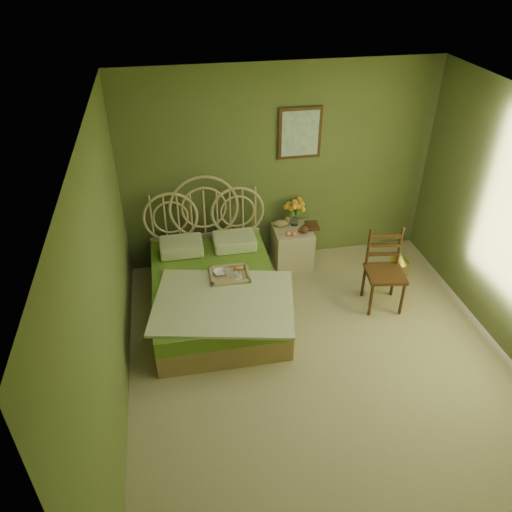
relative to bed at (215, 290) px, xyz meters
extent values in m
plane|color=tan|center=(0.99, -1.21, -0.29)|extent=(4.50, 4.50, 0.00)
plane|color=silver|center=(0.99, -1.21, 2.31)|extent=(4.50, 4.50, 0.00)
plane|color=#5C6937|center=(0.99, 1.04, 1.01)|extent=(4.00, 0.00, 4.00)
plane|color=#5C6937|center=(-1.01, -1.21, 1.01)|extent=(0.00, 4.50, 4.50)
cube|color=#3C1E10|center=(1.23, 1.02, 1.46)|extent=(0.54, 0.03, 0.64)
cube|color=silver|center=(1.23, 1.00, 1.46)|extent=(0.46, 0.01, 0.56)
cube|color=tan|center=(0.00, -0.06, -0.15)|extent=(1.42, 1.89, 0.28)
cube|color=olive|center=(0.00, -0.06, 0.09)|extent=(1.42, 1.89, 0.19)
cube|color=beige|center=(0.05, -0.49, 0.20)|extent=(1.69, 1.42, 0.03)
cube|color=beige|center=(-0.33, 0.60, 0.27)|extent=(0.52, 0.38, 0.15)
cube|color=beige|center=(0.33, 0.60, 0.27)|extent=(0.52, 0.38, 0.15)
cube|color=tan|center=(0.18, -0.05, 0.20)|extent=(0.46, 0.36, 0.04)
ellipsoid|color=#B77A38|center=(0.30, 0.04, 0.25)|extent=(0.12, 0.07, 0.05)
cube|color=beige|center=(1.13, 0.77, -0.02)|extent=(0.49, 0.49, 0.54)
cylinder|color=silver|center=(1.18, 0.89, 0.34)|extent=(0.10, 0.10, 0.18)
ellipsoid|color=tan|center=(0.99, 0.87, 0.30)|extent=(0.21, 0.11, 0.10)
sphere|color=#F4735F|center=(1.03, 0.63, 0.28)|extent=(0.07, 0.07, 0.07)
sphere|color=#F4735F|center=(1.10, 0.61, 0.28)|extent=(0.07, 0.07, 0.07)
cube|color=#3C1E10|center=(1.98, -0.29, 0.17)|extent=(0.49, 0.49, 0.04)
cylinder|color=#3C1E10|center=(1.79, -0.47, -0.06)|extent=(0.04, 0.04, 0.46)
cylinder|color=#3C1E10|center=(2.16, -0.47, -0.06)|extent=(0.04, 0.04, 0.46)
cylinder|color=#3C1E10|center=(1.79, -0.10, -0.06)|extent=(0.04, 0.04, 0.46)
cylinder|color=#3C1E10|center=(2.16, -0.10, -0.06)|extent=(0.04, 0.04, 0.46)
cube|color=#3C1E10|center=(1.98, -0.10, 0.43)|extent=(0.37, 0.09, 0.51)
cylinder|color=gold|center=(2.40, 0.17, -0.29)|extent=(0.24, 0.24, 0.01)
cylinder|color=gold|center=(2.40, 0.17, -0.16)|extent=(0.24, 0.24, 0.27)
cone|color=gold|center=(2.40, 0.17, 0.03)|extent=(0.24, 0.24, 0.10)
imported|color=#381E0F|center=(1.31, 0.79, 0.26)|extent=(0.19, 0.24, 0.02)
imported|color=#472819|center=(1.31, 0.79, 0.28)|extent=(0.19, 0.24, 0.02)
imported|color=white|center=(0.08, 0.00, 0.24)|extent=(0.18, 0.18, 0.04)
imported|color=white|center=(0.26, -0.11, 0.26)|extent=(0.09, 0.09, 0.07)
camera|label=1|loc=(-0.39, -4.67, 3.57)|focal=35.00mm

